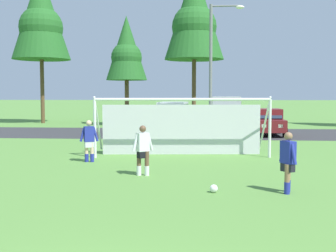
% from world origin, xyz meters
% --- Properties ---
extents(ground_plane, '(400.00, 400.00, 0.00)m').
position_xyz_m(ground_plane, '(0.00, 15.00, 0.00)').
color(ground_plane, '#598C3D').
extents(parking_lot_strip, '(52.00, 8.40, 0.01)m').
position_xyz_m(parking_lot_strip, '(0.00, 24.79, 0.00)').
color(parking_lot_strip, '#333335').
rests_on(parking_lot_strip, ground).
extents(soccer_ball, '(0.22, 0.22, 0.22)m').
position_xyz_m(soccer_ball, '(1.73, 7.16, 0.11)').
color(soccer_ball, white).
rests_on(soccer_ball, ground).
extents(soccer_goal, '(7.56, 2.60, 2.57)m').
position_xyz_m(soccer_goal, '(0.54, 14.24, 1.29)').
color(soccer_goal, white).
rests_on(soccer_goal, ground).
extents(player_striker_near, '(0.73, 0.39, 1.64)m').
position_xyz_m(player_striker_near, '(-2.99, 12.03, 0.82)').
color(player_striker_near, beige).
rests_on(player_striker_near, ground).
extents(player_midfield_center, '(0.68, 0.45, 1.64)m').
position_xyz_m(player_midfield_center, '(-0.51, 9.41, 0.82)').
color(player_midfield_center, brown).
rests_on(player_midfield_center, ground).
extents(player_defender_far, '(0.40, 0.71, 1.64)m').
position_xyz_m(player_defender_far, '(3.70, 7.27, 0.82)').
color(player_defender_far, '#936B4C').
rests_on(player_defender_far, ground).
extents(parked_car_slot_far_left, '(2.11, 4.24, 1.72)m').
position_xyz_m(parked_car_slot_far_left, '(-3.57, 24.34, 0.88)').
color(parked_car_slot_far_left, '#194C2D').
rests_on(parked_car_slot_far_left, ground).
extents(parked_car_slot_left, '(2.39, 4.73, 2.16)m').
position_xyz_m(parked_car_slot_left, '(-0.49, 24.00, 1.11)').
color(parked_car_slot_left, silver).
rests_on(parked_car_slot_left, ground).
extents(parked_car_slot_center_left, '(2.27, 4.84, 2.52)m').
position_xyz_m(parked_car_slot_center_left, '(3.06, 24.82, 1.34)').
color(parked_car_slot_center_left, '#B2B2BC').
rests_on(parked_car_slot_center_left, ground).
extents(parked_car_slot_center, '(2.12, 4.24, 1.72)m').
position_xyz_m(parked_car_slot_center, '(5.75, 23.86, 0.88)').
color(parked_car_slot_center, maroon).
rests_on(parked_car_slot_center, ground).
extents(tree_left_edge, '(5.32, 5.32, 14.18)m').
position_xyz_m(tree_left_edge, '(-13.37, 34.32, 9.76)').
color(tree_left_edge, brown).
rests_on(tree_left_edge, ground).
extents(tree_mid_left, '(3.51, 3.51, 9.36)m').
position_xyz_m(tree_mid_left, '(-4.98, 31.89, 6.43)').
color(tree_mid_left, brown).
rests_on(tree_mid_left, ground).
extents(tree_center_back, '(5.09, 5.09, 13.58)m').
position_xyz_m(tree_center_back, '(0.77, 32.49, 9.35)').
color(tree_center_back, brown).
rests_on(tree_center_back, ground).
extents(street_lamp, '(2.00, 0.32, 7.69)m').
position_xyz_m(street_lamp, '(2.09, 20.05, 3.98)').
color(street_lamp, slate).
rests_on(street_lamp, ground).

